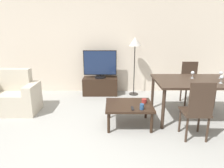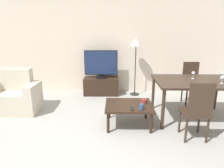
{
  "view_description": "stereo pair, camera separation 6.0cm",
  "coord_description": "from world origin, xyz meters",
  "px_view_note": "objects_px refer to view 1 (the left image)",
  "views": [
    {
      "loc": [
        0.44,
        -2.26,
        1.72
      ],
      "look_at": [
        0.44,
        1.6,
        0.65
      ],
      "focal_mm": 32.0,
      "sensor_mm": 36.0,
      "label": 1
    },
    {
      "loc": [
        0.5,
        -2.26,
        1.72
      ],
      "look_at": [
        0.44,
        1.6,
        0.65
      ],
      "focal_mm": 32.0,
      "sensor_mm": 36.0,
      "label": 2
    }
  ],
  "objects_px": {
    "tv": "(100,64)",
    "cup_white_near": "(144,101)",
    "coffee_table": "(129,107)",
    "floor_lamp": "(135,46)",
    "wine_glass_right": "(222,78)",
    "armchair": "(14,97)",
    "remote_primary": "(133,108)",
    "dining_table": "(194,84)",
    "tv_stand": "(101,86)",
    "cup_colored_far": "(142,107)",
    "dining_chair_far": "(190,81)",
    "wine_glass_center": "(221,73)",
    "wine_glass_left": "(193,73)",
    "dining_chair_near": "(198,109)"
  },
  "relations": [
    {
      "from": "coffee_table",
      "to": "dining_table",
      "type": "bearing_deg",
      "value": 14.9
    },
    {
      "from": "coffee_table",
      "to": "wine_glass_center",
      "type": "relative_size",
      "value": 5.75
    },
    {
      "from": "remote_primary",
      "to": "coffee_table",
      "type": "bearing_deg",
      "value": 100.73
    },
    {
      "from": "wine_glass_left",
      "to": "wine_glass_center",
      "type": "relative_size",
      "value": 1.0
    },
    {
      "from": "tv",
      "to": "wine_glass_center",
      "type": "height_order",
      "value": "tv"
    },
    {
      "from": "wine_glass_center",
      "to": "tv",
      "type": "bearing_deg",
      "value": 151.45
    },
    {
      "from": "wine_glass_left",
      "to": "dining_table",
      "type": "bearing_deg",
      "value": -94.61
    },
    {
      "from": "floor_lamp",
      "to": "dining_chair_near",
      "type": "bearing_deg",
      "value": -72.08
    },
    {
      "from": "dining_table",
      "to": "dining_chair_far",
      "type": "height_order",
      "value": "dining_chair_far"
    },
    {
      "from": "tv",
      "to": "floor_lamp",
      "type": "distance_m",
      "value": 1.02
    },
    {
      "from": "armchair",
      "to": "dining_chair_far",
      "type": "relative_size",
      "value": 1.02
    },
    {
      "from": "tv",
      "to": "cup_colored_far",
      "type": "relative_size",
      "value": 8.83
    },
    {
      "from": "dining_table",
      "to": "coffee_table",
      "type": "bearing_deg",
      "value": -165.1
    },
    {
      "from": "remote_primary",
      "to": "wine_glass_right",
      "type": "bearing_deg",
      "value": 11.44
    },
    {
      "from": "tv",
      "to": "dining_chair_far",
      "type": "height_order",
      "value": "tv"
    },
    {
      "from": "dining_chair_far",
      "to": "armchair",
      "type": "bearing_deg",
      "value": -171.57
    },
    {
      "from": "wine_glass_center",
      "to": "remote_primary",
      "type": "bearing_deg",
      "value": -159.26
    },
    {
      "from": "coffee_table",
      "to": "floor_lamp",
      "type": "bearing_deg",
      "value": 81.12
    },
    {
      "from": "dining_table",
      "to": "cup_white_near",
      "type": "distance_m",
      "value": 1.06
    },
    {
      "from": "dining_chair_near",
      "to": "dining_chair_far",
      "type": "height_order",
      "value": "same"
    },
    {
      "from": "cup_colored_far",
      "to": "remote_primary",
      "type": "bearing_deg",
      "value": 172.13
    },
    {
      "from": "dining_chair_near",
      "to": "wine_glass_center",
      "type": "relative_size",
      "value": 6.66
    },
    {
      "from": "remote_primary",
      "to": "cup_colored_far",
      "type": "relative_size",
      "value": 1.53
    },
    {
      "from": "armchair",
      "to": "cup_white_near",
      "type": "distance_m",
      "value": 2.71
    },
    {
      "from": "armchair",
      "to": "remote_primary",
      "type": "xyz_separation_m",
      "value": [
        2.42,
        -0.82,
        0.09
      ]
    },
    {
      "from": "armchair",
      "to": "wine_glass_center",
      "type": "distance_m",
      "value": 4.25
    },
    {
      "from": "floor_lamp",
      "to": "cup_white_near",
      "type": "xyz_separation_m",
      "value": [
        0.01,
        -1.69,
        -0.86
      ]
    },
    {
      "from": "remote_primary",
      "to": "cup_colored_far",
      "type": "distance_m",
      "value": 0.16
    },
    {
      "from": "wine_glass_right",
      "to": "dining_chair_far",
      "type": "bearing_deg",
      "value": 96.78
    },
    {
      "from": "remote_primary",
      "to": "dining_chair_far",
      "type": "bearing_deg",
      "value": 43.14
    },
    {
      "from": "remote_primary",
      "to": "wine_glass_center",
      "type": "relative_size",
      "value": 1.03
    },
    {
      "from": "coffee_table",
      "to": "cup_colored_far",
      "type": "xyz_separation_m",
      "value": [
        0.2,
        -0.24,
        0.1
      ]
    },
    {
      "from": "tv",
      "to": "dining_table",
      "type": "xyz_separation_m",
      "value": [
        1.9,
        -1.47,
        -0.13
      ]
    },
    {
      "from": "tv_stand",
      "to": "armchair",
      "type": "bearing_deg",
      "value": -145.53
    },
    {
      "from": "tv_stand",
      "to": "cup_colored_far",
      "type": "bearing_deg",
      "value": -68.16
    },
    {
      "from": "coffee_table",
      "to": "dining_chair_far",
      "type": "xyz_separation_m",
      "value": [
        1.54,
        1.19,
        0.17
      ]
    },
    {
      "from": "tv_stand",
      "to": "dining_table",
      "type": "distance_m",
      "value": 2.45
    },
    {
      "from": "cup_white_near",
      "to": "wine_glass_right",
      "type": "relative_size",
      "value": 0.64
    },
    {
      "from": "tv",
      "to": "cup_colored_far",
      "type": "xyz_separation_m",
      "value": [
        0.82,
        -2.04,
        -0.37
      ]
    },
    {
      "from": "tv_stand",
      "to": "dining_table",
      "type": "bearing_deg",
      "value": -37.74
    },
    {
      "from": "armchair",
      "to": "wine_glass_center",
      "type": "bearing_deg",
      "value": -1.91
    },
    {
      "from": "cup_colored_far",
      "to": "cup_white_near",
      "type": "bearing_deg",
      "value": 74.41
    },
    {
      "from": "dining_chair_near",
      "to": "remote_primary",
      "type": "relative_size",
      "value": 6.48
    },
    {
      "from": "coffee_table",
      "to": "cup_white_near",
      "type": "bearing_deg",
      "value": 15.53
    },
    {
      "from": "armchair",
      "to": "wine_glass_left",
      "type": "relative_size",
      "value": 6.8
    },
    {
      "from": "tv",
      "to": "cup_white_near",
      "type": "bearing_deg",
      "value": -62.26
    },
    {
      "from": "wine_glass_right",
      "to": "armchair",
      "type": "bearing_deg",
      "value": 173.03
    },
    {
      "from": "remote_primary",
      "to": "dining_table",
      "type": "bearing_deg",
      "value": 24.22
    },
    {
      "from": "coffee_table",
      "to": "wine_glass_left",
      "type": "distance_m",
      "value": 1.47
    },
    {
      "from": "dining_table",
      "to": "remote_primary",
      "type": "bearing_deg",
      "value": -155.78
    }
  ]
}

